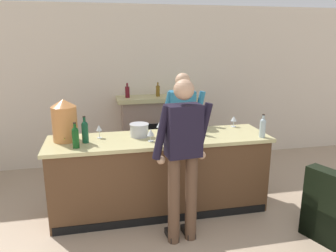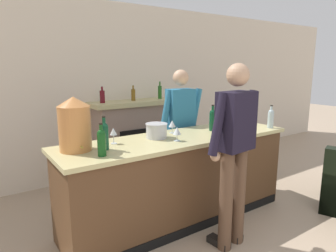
{
  "view_description": "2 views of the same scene",
  "coord_description": "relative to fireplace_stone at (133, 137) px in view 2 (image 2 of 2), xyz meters",
  "views": [
    {
      "loc": [
        -0.53,
        -1.16,
        2.18
      ],
      "look_at": [
        0.37,
        2.98,
        1.05
      ],
      "focal_mm": 35.0,
      "sensor_mm": 36.0,
      "label": 1
    },
    {
      "loc": [
        -1.75,
        0.07,
        1.77
      ],
      "look_at": [
        0.4,
        3.21,
        1.01
      ],
      "focal_mm": 32.0,
      "sensor_mm": 36.0,
      "label": 2
    }
  ],
  "objects": [
    {
      "name": "wine_bottle_port_short",
      "position": [
        -1.27,
        -1.83,
        0.5
      ],
      "size": [
        0.08,
        0.08,
        0.3
      ],
      "color": "#124818",
      "rests_on": "bar_counter"
    },
    {
      "name": "person_customer",
      "position": [
        -0.16,
        -2.35,
        0.38
      ],
      "size": [
        0.66,
        0.33,
        1.8
      ],
      "color": "brown",
      "rests_on": "ground_plane"
    },
    {
      "name": "wine_glass_front_right",
      "position": [
        0.84,
        -1.34,
        0.48
      ],
      "size": [
        0.08,
        0.08,
        0.15
      ],
      "color": "silver",
      "rests_on": "bar_counter"
    },
    {
      "name": "wine_bottle_burgundy_dark",
      "position": [
        0.98,
        -1.89,
        0.5
      ],
      "size": [
        0.08,
        0.08,
        0.29
      ],
      "color": "#A4B9BF",
      "rests_on": "bar_counter"
    },
    {
      "name": "bar_counter",
      "position": [
        -0.27,
        -1.63,
        -0.13
      ],
      "size": [
        2.77,
        0.77,
        0.99
      ],
      "color": "#543720",
      "rests_on": "ground_plane"
    },
    {
      "name": "ice_bucket_steel",
      "position": [
        -0.51,
        -1.53,
        0.45
      ],
      "size": [
        0.24,
        0.24,
        0.16
      ],
      "color": "silver",
      "rests_on": "bar_counter"
    },
    {
      "name": "copper_dispenser",
      "position": [
        -1.4,
        -1.53,
        0.62
      ],
      "size": [
        0.3,
        0.34,
        0.51
      ],
      "color": "#CB7F42",
      "rests_on": "bar_counter"
    },
    {
      "name": "wine_bottle_rose_blush",
      "position": [
        -1.17,
        -1.66,
        0.51
      ],
      "size": [
        0.08,
        0.08,
        0.32
      ],
      "color": "#11472A",
      "rests_on": "bar_counter"
    },
    {
      "name": "person_bartender",
      "position": [
        0.17,
        -1.06,
        0.33
      ],
      "size": [
        0.66,
        0.33,
        1.73
      ],
      "color": "brown",
      "rests_on": "ground_plane"
    },
    {
      "name": "wall_back_panel",
      "position": [
        -0.47,
        0.26,
        0.75
      ],
      "size": [
        12.0,
        0.07,
        2.75
      ],
      "color": "beige",
      "rests_on": "ground_plane"
    },
    {
      "name": "fireplace_stone",
      "position": [
        0.0,
        0.0,
        0.0
      ],
      "size": [
        1.39,
        0.52,
        1.52
      ],
      "color": "gray",
      "rests_on": "ground_plane"
    },
    {
      "name": "wine_glass_by_dispenser",
      "position": [
        -0.41,
        -1.77,
        0.47
      ],
      "size": [
        0.09,
        0.09,
        0.15
      ],
      "color": "silver",
      "rests_on": "bar_counter"
    },
    {
      "name": "wine_glass_back_row",
      "position": [
        -0.23,
        -1.43,
        0.48
      ],
      "size": [
        0.08,
        0.08,
        0.15
      ],
      "color": "silver",
      "rests_on": "bar_counter"
    },
    {
      "name": "wine_bottle_merlot_tall",
      "position": [
        0.26,
        -1.6,
        0.51
      ],
      "size": [
        0.08,
        0.08,
        0.32
      ],
      "color": "#0D4124",
      "rests_on": "bar_counter"
    },
    {
      "name": "wine_glass_front_left",
      "position": [
        -1.01,
        -1.5,
        0.49
      ],
      "size": [
        0.07,
        0.07,
        0.17
      ],
      "color": "silver",
      "rests_on": "bar_counter"
    }
  ]
}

